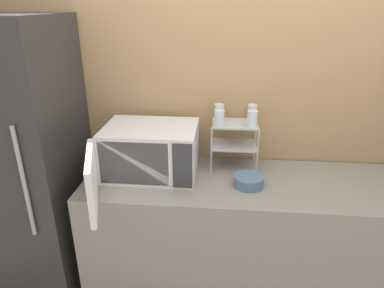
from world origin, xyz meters
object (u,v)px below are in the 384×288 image
object	(u,v)px
glass_front_right	(252,119)
bowl	(249,181)
dish_rack	(234,135)
refrigerator	(28,169)
glass_front_left	(219,118)
glass_back_right	(252,112)
microwave	(149,151)
glass_back_left	(219,112)

from	to	relation	value
glass_front_right	bowl	world-z (taller)	glass_front_right
dish_rack	glass_front_right	bearing A→B (deg)	-31.65
glass_front_right	refrigerator	world-z (taller)	refrigerator
glass_front_left	refrigerator	world-z (taller)	refrigerator
dish_rack	glass_back_right	bearing A→B (deg)	32.73
glass_back_right	refrigerator	size ratio (longest dim) A/B	0.05
dish_rack	bowl	xyz separation A→B (m)	(0.09, -0.26, -0.19)
microwave	glass_front_right	world-z (taller)	glass_front_right
microwave	dish_rack	world-z (taller)	microwave
microwave	refrigerator	distance (m)	0.81
dish_rack	glass_back_left	size ratio (longest dim) A/B	3.04
glass_front_left	bowl	distance (m)	0.42
glass_back_right	refrigerator	xyz separation A→B (m)	(-1.44, -0.27, -0.35)
glass_back_right	glass_back_left	world-z (taller)	same
glass_back_right	glass_front_right	world-z (taller)	same
microwave	glass_back_right	distance (m)	0.71
glass_front_left	glass_back_right	xyz separation A→B (m)	(0.21, 0.14, 0.00)
glass_front_left	glass_front_right	distance (m)	0.20
glass_back_left	microwave	bearing A→B (deg)	-152.93
microwave	bowl	world-z (taller)	microwave
microwave	bowl	size ratio (longest dim) A/B	4.82
glass_back_right	bowl	bearing A→B (deg)	-93.93
glass_back_right	refrigerator	bearing A→B (deg)	-169.49
glass_back_left	refrigerator	size ratio (longest dim) A/B	0.05
glass_back_left	refrigerator	bearing A→B (deg)	-168.12
microwave	dish_rack	distance (m)	0.56
glass_front_left	glass_front_right	bearing A→B (deg)	1.95
microwave	dish_rack	bearing A→B (deg)	16.47
glass_front_right	refrigerator	distance (m)	1.48
bowl	refrigerator	bearing A→B (deg)	177.58
glass_front_left	glass_back_right	size ratio (longest dim) A/B	1.00
dish_rack	refrigerator	distance (m)	1.36
glass_front_right	dish_rack	bearing A→B (deg)	148.35
glass_front_left	glass_front_right	world-z (taller)	same
microwave	glass_back_right	bearing A→B (deg)	19.55
glass_back_left	bowl	bearing A→B (deg)	-58.95
glass_back_right	glass_front_right	xyz separation A→B (m)	(-0.01, -0.13, 0.00)
glass_front_left	glass_back_left	distance (m)	0.13
glass_back_left	refrigerator	xyz separation A→B (m)	(-1.23, -0.26, -0.35)
microwave	glass_back_left	distance (m)	0.52
bowl	refrigerator	distance (m)	1.42
refrigerator	glass_back_right	bearing A→B (deg)	10.51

